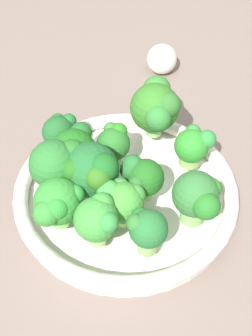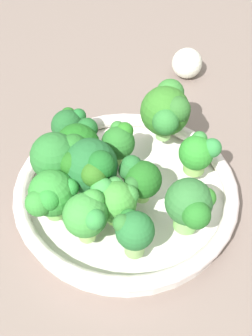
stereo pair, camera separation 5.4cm
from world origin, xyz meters
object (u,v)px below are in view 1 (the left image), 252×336
Objects in this scene: broccoli_floret_6 at (77,149)px; broccoli_floret_8 at (59,163)px; broccoli_floret_9 at (156,107)px; garlic_bulb at (162,59)px; broccoli_floret_12 at (193,145)px; broccoli_floret_1 at (114,143)px; broccoli_floret_0 at (98,219)px; broccoli_floret_2 at (91,171)px; broccoli_floret_3 at (123,201)px; bowl at (126,193)px; broccoli_floret_11 at (57,203)px; broccoli_floret_4 at (59,131)px; broccoli_floret_7 at (141,176)px; broccoli_floret_5 at (147,229)px; broccoli_floret_10 at (198,197)px.

broccoli_floret_8 is at bearing 96.16° from broccoli_floret_6.
broccoli_floret_9 is 20.05cm from garlic_bulb.
broccoli_floret_1 is at bearing 33.41° from broccoli_floret_12.
broccoli_floret_0 is 12.57cm from broccoli_floret_1.
broccoli_floret_2 reaches higher than broccoli_floret_3.
broccoli_floret_1 reaches higher than bowl.
broccoli_floret_3 is at bearing 114.50° from garlic_bulb.
broccoli_floret_2 is 1.01× the size of broccoli_floret_8.
garlic_bulb is at bearing -76.25° from broccoli_floret_11.
broccoli_floret_9 is (-8.68, -9.55, 1.74)cm from broccoli_floret_4.
broccoli_floret_3 is 0.78× the size of broccoli_floret_8.
bowl is 5.48× the size of broccoli_floret_4.
broccoli_floret_6 reaches higher than broccoli_floret_3.
broccoli_floret_1 is 9.58cm from broccoli_floret_3.
broccoli_floret_6 is (9.17, -3.18, 0.30)cm from broccoli_floret_3.
broccoli_floret_9 is at bearing -90.81° from broccoli_floret_2.
broccoli_floret_6 reaches higher than garlic_bulb.
broccoli_floret_7 is at bearing -89.57° from broccoli_floret_0.
broccoli_floret_2 is at bearing 89.19° from broccoli_floret_9.
broccoli_floret_11 is at bearing 16.84° from broccoli_floret_5.
broccoli_floret_12 is (-8.31, -5.48, -0.13)cm from broccoli_floret_1.
broccoli_floret_0 is at bearing 83.48° from broccoli_floret_3.
broccoli_floret_1 is at bearing -124.90° from broccoli_floret_6.
broccoli_floret_1 reaches higher than broccoli_floret_12.
broccoli_floret_8 is 15.43cm from broccoli_floret_9.
broccoli_floret_6 is (8.72, -7.11, -0.34)cm from broccoli_floret_0.
broccoli_floret_12 is 25.03cm from garlic_bulb.
broccoli_floret_7 reaches higher than garlic_bulb.
broccoli_floret_9 is (2.12, -9.93, 6.38)cm from bowl.
broccoli_floret_7 is (-4.62, -3.36, -0.91)cm from broccoli_floret_2.
broccoli_floret_9 is (4.49, -18.40, 0.68)cm from broccoli_floret_0.
broccoli_floret_4 is 13.14cm from broccoli_floret_7.
broccoli_floret_5 is (-7.09, 6.33, 5.24)cm from bowl.
broccoli_floret_7 is 0.86× the size of broccoli_floret_11.
broccoli_floret_0 is 18.95cm from broccoli_floret_9.
broccoli_floret_10 is at bearing -162.41° from broccoli_floret_2.
broccoli_floret_11 is 18.78cm from broccoli_floret_12.
broccoli_floret_0 is 0.98× the size of broccoli_floret_6.
broccoli_floret_9 is (4.43, -10.24, 1.32)cm from broccoli_floret_7.
garlic_bulb is at bearing -49.34° from broccoli_floret_12.
broccoli_floret_1 is 1.02× the size of broccoli_floret_12.
broccoli_floret_2 is at bearing 36.00° from broccoli_floret_7.
broccoli_floret_11 is at bearing 37.53° from broccoli_floret_10.
broccoli_floret_10 is at bearing 179.19° from broccoli_floret_4.
broccoli_floret_8 is (8.27, 4.70, 1.20)cm from broccoli_floret_7.
bowl is at bearing -41.72° from broccoli_floret_5.
broccoli_floret_10 is (-11.86, -3.76, -0.17)cm from broccoli_floret_2.
broccoli_floret_7 is at bearing 3.17° from broccoli_floret_10.
broccoli_floret_4 is at bearing -0.81° from broccoli_floret_10.
garlic_bulb is (9.14, -30.44, -5.17)cm from broccoli_floret_2.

